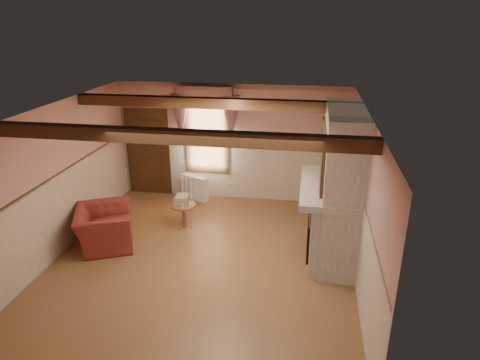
% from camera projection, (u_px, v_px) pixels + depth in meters
% --- Properties ---
extents(floor, '(5.50, 6.00, 0.01)m').
position_uv_depth(floor, '(203.00, 259.00, 7.99)').
color(floor, brown).
rests_on(floor, ground).
extents(ceiling, '(5.50, 6.00, 0.01)m').
position_uv_depth(ceiling, '(198.00, 111.00, 6.98)').
color(ceiling, silver).
rests_on(ceiling, wall_back).
extents(wall_back, '(5.50, 0.02, 2.80)m').
position_uv_depth(wall_back, '(232.00, 143.00, 10.24)').
color(wall_back, tan).
rests_on(wall_back, floor).
extents(wall_front, '(5.50, 0.02, 2.80)m').
position_uv_depth(wall_front, '(134.00, 293.00, 4.73)').
color(wall_front, tan).
rests_on(wall_front, floor).
extents(wall_left, '(0.02, 6.00, 2.80)m').
position_uv_depth(wall_left, '(56.00, 181.00, 7.90)').
color(wall_left, tan).
rests_on(wall_left, floor).
extents(wall_right, '(0.02, 6.00, 2.80)m').
position_uv_depth(wall_right, '(362.00, 201.00, 7.07)').
color(wall_right, tan).
rests_on(wall_right, floor).
extents(wainscot, '(5.50, 6.00, 1.50)m').
position_uv_depth(wainscot, '(202.00, 223.00, 7.72)').
color(wainscot, beige).
rests_on(wainscot, floor).
extents(chair_rail, '(5.50, 6.00, 0.08)m').
position_uv_depth(chair_rail, '(201.00, 185.00, 7.45)').
color(chair_rail, black).
rests_on(chair_rail, wainscot).
extents(firebox, '(0.20, 0.95, 0.90)m').
position_uv_depth(firebox, '(313.00, 231.00, 8.08)').
color(firebox, black).
rests_on(firebox, floor).
extents(armchair, '(1.42, 1.50, 0.77)m').
position_uv_depth(armchair, '(104.00, 227.00, 8.36)').
color(armchair, maroon).
rests_on(armchair, floor).
extents(side_table, '(0.68, 0.68, 0.55)m').
position_uv_depth(side_table, '(184.00, 216.00, 9.08)').
color(side_table, brown).
rests_on(side_table, floor).
extents(book_stack, '(0.27, 0.33, 0.20)m').
position_uv_depth(book_stack, '(182.00, 200.00, 8.94)').
color(book_stack, '#B7AD8C').
rests_on(book_stack, side_table).
extents(radiator, '(0.71, 0.45, 0.60)m').
position_uv_depth(radiator, '(195.00, 188.00, 10.50)').
color(radiator, white).
rests_on(radiator, floor).
extents(bowl, '(0.33, 0.33, 0.08)m').
position_uv_depth(bowl, '(331.00, 185.00, 7.57)').
color(bowl, brown).
rests_on(bowl, mantel).
extents(mantel_clock, '(0.14, 0.24, 0.20)m').
position_uv_depth(mantel_clock, '(329.00, 165.00, 8.38)').
color(mantel_clock, black).
rests_on(mantel_clock, mantel).
extents(oil_lamp, '(0.11, 0.11, 0.28)m').
position_uv_depth(oil_lamp, '(330.00, 170.00, 7.98)').
color(oil_lamp, gold).
rests_on(oil_lamp, mantel).
extents(candle_red, '(0.06, 0.06, 0.16)m').
position_uv_depth(candle_red, '(332.00, 197.00, 6.97)').
color(candle_red, maroon).
rests_on(candle_red, mantel).
extents(jar_yellow, '(0.06, 0.06, 0.12)m').
position_uv_depth(jar_yellow, '(331.00, 192.00, 7.19)').
color(jar_yellow, yellow).
rests_on(jar_yellow, mantel).
extents(fireplace, '(0.85, 2.00, 2.80)m').
position_uv_depth(fireplace, '(340.00, 186.00, 7.67)').
color(fireplace, gray).
rests_on(fireplace, floor).
extents(mantel, '(1.05, 2.05, 0.12)m').
position_uv_depth(mantel, '(330.00, 187.00, 7.71)').
color(mantel, gray).
rests_on(mantel, fireplace).
extents(overmantel_mirror, '(0.06, 1.44, 1.04)m').
position_uv_depth(overmantel_mirror, '(322.00, 155.00, 7.52)').
color(overmantel_mirror, silver).
rests_on(overmantel_mirror, fireplace).
extents(door, '(1.10, 0.10, 2.10)m').
position_uv_depth(door, '(148.00, 153.00, 10.63)').
color(door, black).
rests_on(door, floor).
extents(window, '(1.06, 0.08, 2.02)m').
position_uv_depth(window, '(207.00, 132.00, 10.22)').
color(window, white).
rests_on(window, wall_back).
extents(window_drapes, '(1.30, 0.14, 1.40)m').
position_uv_depth(window_drapes, '(205.00, 108.00, 9.92)').
color(window_drapes, gray).
rests_on(window_drapes, wall_back).
extents(ceiling_beam_front, '(5.50, 0.18, 0.20)m').
position_uv_depth(ceiling_beam_front, '(176.00, 137.00, 5.91)').
color(ceiling_beam_front, black).
rests_on(ceiling_beam_front, ceiling).
extents(ceiling_beam_back, '(5.50, 0.18, 0.20)m').
position_uv_depth(ceiling_beam_back, '(214.00, 103.00, 8.12)').
color(ceiling_beam_back, black).
rests_on(ceiling_beam_back, ceiling).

